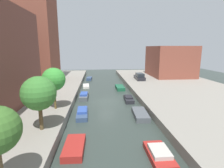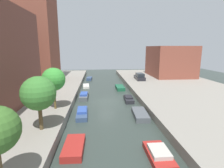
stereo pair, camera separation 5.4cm
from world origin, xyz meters
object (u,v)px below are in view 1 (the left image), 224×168
street_tree_1 (39,94)px  street_tree_2 (54,80)px  moored_boat_left_3 (84,96)px  moored_boat_right_4 (120,88)px  parked_car (140,77)px  apartment_tower_far (32,38)px  moored_boat_left_2 (82,113)px  moored_boat_right_3 (129,99)px  low_block_right (170,61)px  moored_boat_right_2 (140,114)px  moored_boat_left_5 (89,79)px  moored_boat_left_1 (74,147)px  moored_boat_left_4 (86,86)px  moored_boat_right_1 (159,154)px

street_tree_1 → street_tree_2: bearing=90.0°
moored_boat_left_3 → moored_boat_right_4: moored_boat_left_3 is taller
parked_car → moored_boat_left_3: parked_car is taller
apartment_tower_far → moored_boat_left_2: size_ratio=4.38×
moored_boat_right_3 → low_block_right: bearing=52.1°
moored_boat_right_2 → moored_boat_right_4: 14.84m
apartment_tower_far → moored_boat_left_5: (12.48, 4.12, -10.17)m
street_tree_2 → moored_boat_left_1: 9.48m
moored_boat_left_3 → moored_boat_left_4: bearing=91.1°
street_tree_1 → moored_boat_left_5: bearing=84.1°
moored_boat_left_1 → street_tree_1: bearing=146.1°
moored_boat_left_3 → moored_boat_right_4: size_ratio=1.01×
moored_boat_left_1 → moored_boat_left_4: bearing=90.9°
moored_boat_right_4 → moored_boat_left_3: bearing=-138.7°
moored_boat_left_5 → moored_boat_right_1: moored_boat_right_1 is taller
moored_boat_right_1 → moored_boat_right_3: 14.89m
parked_car → moored_boat_left_5: bearing=153.6°
moored_boat_right_2 → moored_boat_right_3: size_ratio=1.15×
moored_boat_left_1 → moored_boat_right_3: 14.99m
street_tree_2 → moored_boat_left_2: bearing=-0.9°
apartment_tower_far → moored_boat_right_3: apartment_tower_far is taller
parked_car → moored_boat_left_2: bearing=-122.4°
moored_boat_left_4 → moored_boat_right_3: bearing=-55.6°
street_tree_1 → low_block_right: bearing=50.2°
street_tree_2 → moored_boat_left_5: 25.63m
moored_boat_left_2 → moored_boat_right_4: 15.30m
moored_boat_left_3 → parked_car: bearing=42.6°
apartment_tower_far → moored_boat_right_2: (19.81, -22.04, -10.19)m
street_tree_1 → moored_boat_right_2: street_tree_1 is taller
moored_boat_left_1 → moored_boat_right_1: size_ratio=1.00×
moored_boat_left_4 → moored_boat_right_4: 7.59m
low_block_right → moored_boat_left_1: size_ratio=3.37×
street_tree_1 → moored_boat_left_1: 5.66m
apartment_tower_far → moored_boat_right_3: size_ratio=5.29×
street_tree_2 → moored_boat_left_2: (3.27, -0.05, -4.34)m
low_block_right → street_tree_1: (-24.69, -29.60, -0.49)m
moored_boat_right_1 → parked_car: bearing=79.2°
low_block_right → moored_boat_left_2: (-21.42, -24.03, -4.58)m
low_block_right → moored_boat_left_4: (-21.88, -7.64, -4.71)m
moored_boat_left_1 → moored_boat_right_2: 9.89m
street_tree_1 → moored_boat_right_2: (10.50, 4.52, -4.12)m
street_tree_1 → moored_boat_right_1: (9.90, -3.80, -4.10)m
street_tree_2 → moored_boat_left_1: bearing=-67.6°
moored_boat_left_2 → moored_boat_left_4: moored_boat_left_2 is taller
moored_boat_left_3 → moored_boat_right_4: (6.96, 6.11, -0.09)m
parked_car → moored_boat_right_1: 28.97m
low_block_right → street_tree_2: low_block_right is taller
moored_boat_right_2 → moored_boat_left_5: bearing=105.7°
street_tree_2 → moored_boat_left_5: (3.17, 25.06, -4.35)m
moored_boat_left_1 → moored_boat_right_3: (7.05, 13.23, 0.06)m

